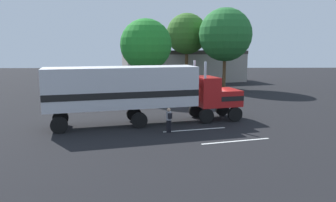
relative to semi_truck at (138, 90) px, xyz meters
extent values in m
plane|color=black|center=(5.30, 1.83, -2.52)|extent=(120.00, 120.00, 0.00)
cube|color=silver|center=(3.93, -1.67, -2.52)|extent=(4.30, 1.26, 0.01)
cube|color=silver|center=(6.12, -4.39, -2.52)|extent=(4.29, 1.30, 0.01)
cube|color=#B21919|center=(6.61, 1.74, -0.82)|extent=(2.38, 2.88, 1.20)
cube|color=#B21919|center=(5.07, 1.33, -0.32)|extent=(1.99, 2.77, 2.20)
cube|color=silver|center=(7.52, 1.98, -0.82)|extent=(0.61, 2.05, 1.08)
cube|color=black|center=(6.61, 1.74, -0.76)|extent=(2.39, 2.92, 0.36)
cylinder|color=silver|center=(4.25, 2.25, 0.28)|extent=(0.18, 0.18, 3.40)
cylinder|color=silver|center=(4.81, 0.13, 0.28)|extent=(0.18, 0.18, 3.40)
cube|color=silver|center=(-1.07, -0.29, 0.23)|extent=(10.82, 5.19, 2.80)
cube|color=black|center=(-1.07, -0.29, -0.19)|extent=(10.83, 5.23, 0.44)
cylinder|color=silver|center=(5.14, 2.69, -1.57)|extent=(1.42, 0.95, 0.64)
cylinder|color=black|center=(6.62, 2.88, -1.97)|extent=(1.14, 0.57, 1.10)
cylinder|color=black|center=(7.18, 0.75, -1.97)|extent=(1.14, 0.57, 1.10)
cylinder|color=black|center=(4.40, 2.29, -1.97)|extent=(1.14, 0.57, 1.10)
cylinder|color=black|center=(4.96, 0.16, -1.97)|extent=(1.14, 0.57, 1.10)
cylinder|color=black|center=(-0.39, 1.03, -1.97)|extent=(1.14, 0.57, 1.10)
cylinder|color=black|center=(0.17, -1.10, -1.97)|extent=(1.14, 0.57, 1.10)
cylinder|color=black|center=(-5.46, -0.31, -1.97)|extent=(1.14, 0.57, 1.10)
cylinder|color=black|center=(-4.90, -2.44, -1.97)|extent=(1.14, 0.57, 1.10)
cylinder|color=black|center=(2.10, -2.32, -2.11)|extent=(0.18, 0.18, 0.82)
cylinder|color=black|center=(2.24, -2.27, -2.11)|extent=(0.18, 0.18, 0.82)
cylinder|color=gray|center=(2.17, -2.29, -1.41)|extent=(0.34, 0.34, 0.58)
sphere|color=tan|center=(2.17, -2.29, -1.01)|extent=(0.23, 0.23, 0.23)
cube|color=black|center=(2.24, -2.48, -1.39)|extent=(0.30, 0.24, 0.36)
cube|color=maroon|center=(-8.30, 14.51, -1.85)|extent=(4.72, 3.71, 0.70)
cube|color=#1E232D|center=(-8.48, 14.42, -1.23)|extent=(2.64, 2.47, 0.55)
cylinder|color=black|center=(-7.37, 15.92, -2.20)|extent=(0.67, 0.50, 0.64)
cylinder|color=black|center=(-6.61, 14.56, -2.20)|extent=(0.67, 0.50, 0.64)
cylinder|color=black|center=(-9.99, 14.47, -2.20)|extent=(0.67, 0.50, 0.64)
cylinder|color=black|center=(-9.24, 13.10, -2.20)|extent=(0.67, 0.50, 0.64)
cylinder|color=brown|center=(5.23, 23.39, 0.13)|extent=(0.44, 0.44, 5.30)
sphere|color=#356A24|center=(5.23, 23.39, 4.77)|extent=(5.69, 5.69, 5.69)
cylinder|color=brown|center=(9.88, 19.53, -0.20)|extent=(0.44, 0.44, 4.64)
sphere|color=#246B2D|center=(9.88, 19.53, 4.51)|extent=(6.84, 6.84, 6.84)
cylinder|color=brown|center=(0.04, 11.95, -0.62)|extent=(0.44, 0.44, 3.81)
sphere|color=#217F28|center=(0.04, 11.95, 3.20)|extent=(5.47, 5.47, 5.47)
cube|color=#9E938C|center=(5.25, 28.30, -0.08)|extent=(19.67, 10.59, 4.88)
cube|color=#3F3833|center=(5.25, 28.30, 2.11)|extent=(19.79, 10.71, 0.50)
camera|label=1|loc=(1.74, -22.90, 3.04)|focal=34.74mm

